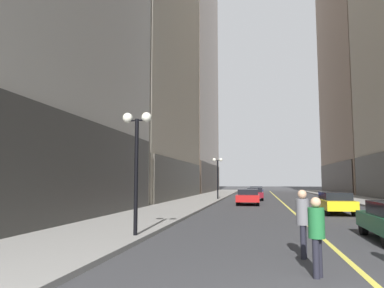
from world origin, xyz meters
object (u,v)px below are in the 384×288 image
object	(u,v)px
car_red	(248,196)
pedestrian_in_grey_suit	(303,218)
pedestrian_in_green_parka	(317,231)
street_lamp_left_near	(137,145)
car_maroon	(255,193)
car_yellow	(335,202)
street_lamp_left_far	(218,169)
car_blue	(256,191)

from	to	relation	value
car_red	pedestrian_in_grey_suit	distance (m)	21.69
pedestrian_in_green_parka	pedestrian_in_grey_suit	xyz separation A→B (m)	(-0.06, 1.91, 0.07)
pedestrian_in_grey_suit	car_red	bearing A→B (deg)	95.32
street_lamp_left_near	car_red	bearing A→B (deg)	80.29
car_maroon	car_yellow	bearing A→B (deg)	-72.12
car_red	pedestrian_in_green_parka	xyz separation A→B (m)	(2.07, -23.51, 0.25)
street_lamp_left_far	pedestrian_in_grey_suit	bearing A→B (deg)	-79.33
car_red	pedestrian_in_grey_suit	xyz separation A→B (m)	(2.01, -21.60, 0.32)
pedestrian_in_grey_suit	street_lamp_left_far	distance (m)	28.92
street_lamp_left_near	car_maroon	bearing A→B (deg)	81.94
car_blue	pedestrian_in_grey_suit	bearing A→B (deg)	-87.87
car_yellow	street_lamp_left_near	world-z (taller)	street_lamp_left_near
car_yellow	car_maroon	bearing A→B (deg)	107.88
car_maroon	pedestrian_in_green_parka	bearing A→B (deg)	-87.11
car_blue	pedestrian_in_grey_suit	size ratio (longest dim) A/B	2.39
street_lamp_left_near	street_lamp_left_far	size ratio (longest dim) A/B	1.00
street_lamp_left_near	pedestrian_in_green_parka	bearing A→B (deg)	-37.20
car_yellow	pedestrian_in_green_parka	bearing A→B (deg)	-102.21
car_blue	street_lamp_left_far	bearing A→B (deg)	-111.94
car_red	car_maroon	size ratio (longest dim) A/B	1.05
car_red	car_maroon	distance (m)	7.60
car_blue	car_yellow	bearing A→B (deg)	-78.67
pedestrian_in_green_parka	street_lamp_left_far	world-z (taller)	street_lamp_left_far
car_red	pedestrian_in_green_parka	distance (m)	23.60
pedestrian_in_green_parka	street_lamp_left_far	xyz separation A→B (m)	(-5.39, 30.25, 2.29)
street_lamp_left_near	street_lamp_left_far	distance (m)	26.15
pedestrian_in_green_parka	street_lamp_left_far	size ratio (longest dim) A/B	0.38
pedestrian_in_grey_suit	street_lamp_left_near	world-z (taller)	street_lamp_left_near
car_red	car_blue	size ratio (longest dim) A/B	1.01
car_yellow	street_lamp_left_far	distance (m)	17.19
pedestrian_in_green_parka	street_lamp_left_far	bearing A→B (deg)	100.11
car_maroon	pedestrian_in_grey_suit	distance (m)	29.22
pedestrian_in_grey_suit	street_lamp_left_near	distance (m)	6.18
car_maroon	street_lamp_left_far	bearing A→B (deg)	-167.60
street_lamp_left_far	street_lamp_left_near	bearing A→B (deg)	-90.00
car_maroon	street_lamp_left_far	xyz separation A→B (m)	(-3.82, -0.84, 2.54)
car_maroon	pedestrian_in_green_parka	world-z (taller)	pedestrian_in_green_parka
car_maroon	car_blue	distance (m)	8.89
street_lamp_left_near	car_blue	bearing A→B (deg)	83.76
car_red	pedestrian_in_grey_suit	size ratio (longest dim) A/B	2.41
pedestrian_in_grey_suit	street_lamp_left_far	size ratio (longest dim) A/B	0.40
car_maroon	pedestrian_in_green_parka	distance (m)	31.13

